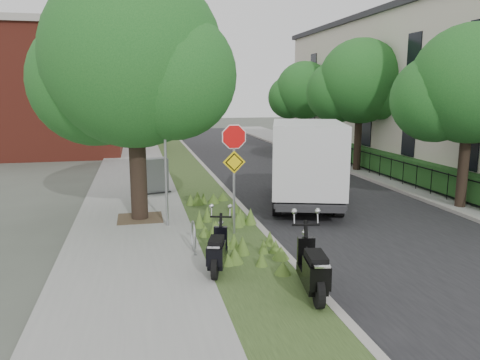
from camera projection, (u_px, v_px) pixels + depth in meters
The scene contains 22 objects.
ground at pixel (287, 240), 13.05m from camera, with size 120.00×120.00×0.00m, color #4C5147.
sidewalk_near at pixel (133, 179), 21.73m from camera, with size 3.50×60.00×0.12m, color gray.
verge at pixel (192, 177), 22.31m from camera, with size 2.00×60.00×0.12m, color #2D411C.
kerb_near at pixel (213, 176), 22.52m from camera, with size 0.20×60.00×0.13m, color #9E9991.
road at pixel (282, 175), 23.27m from camera, with size 7.00×60.00×0.01m, color black.
kerb_far at pixel (347, 171), 24.01m from camera, with size 0.20×60.00×0.13m, color #9E9991.
footpath_far at pixel (377, 170), 24.37m from camera, with size 3.20×60.00×0.12m, color gray.
street_tree_main at pixel (131, 67), 14.03m from camera, with size 6.21×5.54×7.66m.
bare_post at pixel (166, 160), 13.70m from camera, with size 0.08×0.08×4.00m.
bike_hoop at pixel (193, 236), 11.81m from camera, with size 0.06×0.78×0.77m.
sign_assembly at pixel (234, 156), 12.88m from camera, with size 0.94×0.08×3.22m.
fence_far at pixel (360, 159), 24.04m from camera, with size 0.04×24.00×1.00m.
hedge_far at pixel (373, 158), 24.19m from camera, with size 1.00×24.00×1.10m, color #1E4E1C.
terrace_houses at pixel (440, 90), 24.30m from camera, with size 7.40×26.40×8.20m.
brick_building at pixel (51, 89), 31.35m from camera, with size 9.40×10.40×8.30m.
far_tree_a at pixel (468, 90), 15.71m from camera, with size 4.60×4.10×6.22m.
far_tree_b at pixel (359, 86), 23.34m from camera, with size 4.83×4.31×6.56m.
far_tree_c at pixel (303, 93), 31.09m from camera, with size 4.37×3.89×5.93m.
scooter_near at pixel (313, 274), 9.12m from camera, with size 0.61×1.98×0.95m.
scooter_far at pixel (217, 255), 10.38m from camera, with size 0.69×1.70×0.83m.
box_truck at pixel (306, 159), 16.75m from camera, with size 3.79×6.13×2.60m.
utility_cabinet at pixel (156, 176), 18.59m from camera, with size 1.18×0.95×1.37m.
Camera 1 is at (-3.99, -11.92, 4.10)m, focal length 35.00 mm.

